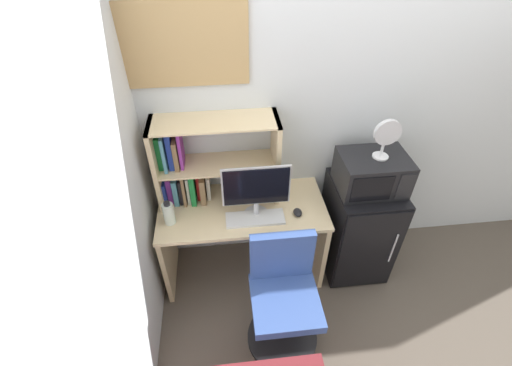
{
  "coord_description": "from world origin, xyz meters",
  "views": [
    {
      "loc": [
        -1.04,
        -2.21,
        2.54
      ],
      "look_at": [
        -0.83,
        -0.32,
        0.99
      ],
      "focal_mm": 24.71,
      "sensor_mm": 36.0,
      "label": 1
    }
  ],
  "objects_px": {
    "keyboard": "(255,218)",
    "microwave": "(372,173)",
    "mini_fridge": "(358,227)",
    "desk_fan": "(386,136)",
    "wall_corkboard": "(185,46)",
    "computer_mouse": "(298,212)",
    "desk_chair": "(283,301)",
    "water_bottle": "(169,213)",
    "monitor": "(256,189)",
    "hutch_bookshelf": "(198,164)"
  },
  "relations": [
    {
      "from": "monitor",
      "to": "keyboard",
      "type": "relative_size",
      "value": 1.13
    },
    {
      "from": "keyboard",
      "to": "desk_fan",
      "type": "bearing_deg",
      "value": 7.35
    },
    {
      "from": "keyboard",
      "to": "microwave",
      "type": "bearing_deg",
      "value": 7.99
    },
    {
      "from": "hutch_bookshelf",
      "to": "keyboard",
      "type": "xyz_separation_m",
      "value": [
        0.38,
        -0.3,
        -0.29
      ]
    },
    {
      "from": "computer_mouse",
      "to": "wall_corkboard",
      "type": "distance_m",
      "value": 1.34
    },
    {
      "from": "hutch_bookshelf",
      "to": "water_bottle",
      "type": "bearing_deg",
      "value": -130.67
    },
    {
      "from": "keyboard",
      "to": "mini_fridge",
      "type": "height_order",
      "value": "mini_fridge"
    },
    {
      "from": "computer_mouse",
      "to": "desk_chair",
      "type": "relative_size",
      "value": 0.1
    },
    {
      "from": "computer_mouse",
      "to": "water_bottle",
      "type": "bearing_deg",
      "value": 178.62
    },
    {
      "from": "desk_chair",
      "to": "wall_corkboard",
      "type": "relative_size",
      "value": 1.18
    },
    {
      "from": "water_bottle",
      "to": "wall_corkboard",
      "type": "height_order",
      "value": "wall_corkboard"
    },
    {
      "from": "monitor",
      "to": "microwave",
      "type": "distance_m",
      "value": 0.85
    },
    {
      "from": "hutch_bookshelf",
      "to": "mini_fridge",
      "type": "distance_m",
      "value": 1.39
    },
    {
      "from": "hutch_bookshelf",
      "to": "mini_fridge",
      "type": "xyz_separation_m",
      "value": [
        1.24,
        -0.18,
        -0.61
      ]
    },
    {
      "from": "hutch_bookshelf",
      "to": "desk_chair",
      "type": "xyz_separation_m",
      "value": [
        0.52,
        -0.76,
        -0.64
      ]
    },
    {
      "from": "monitor",
      "to": "mini_fridge",
      "type": "bearing_deg",
      "value": 4.92
    },
    {
      "from": "mini_fridge",
      "to": "microwave",
      "type": "xyz_separation_m",
      "value": [
        0.0,
        0.0,
        0.56
      ]
    },
    {
      "from": "microwave",
      "to": "desk_fan",
      "type": "relative_size",
      "value": 1.62
    },
    {
      "from": "mini_fridge",
      "to": "desk_fan",
      "type": "bearing_deg",
      "value": -5.3
    },
    {
      "from": "desk_fan",
      "to": "hutch_bookshelf",
      "type": "bearing_deg",
      "value": 171.77
    },
    {
      "from": "water_bottle",
      "to": "keyboard",
      "type": "bearing_deg",
      "value": -3.84
    },
    {
      "from": "monitor",
      "to": "desk_chair",
      "type": "distance_m",
      "value": 0.78
    },
    {
      "from": "hutch_bookshelf",
      "to": "computer_mouse",
      "type": "xyz_separation_m",
      "value": [
        0.69,
        -0.28,
        -0.28
      ]
    },
    {
      "from": "mini_fridge",
      "to": "wall_corkboard",
      "type": "relative_size",
      "value": 1.12
    },
    {
      "from": "monitor",
      "to": "hutch_bookshelf",
      "type": "bearing_deg",
      "value": 147.08
    },
    {
      "from": "mini_fridge",
      "to": "desk_chair",
      "type": "bearing_deg",
      "value": -141.04
    },
    {
      "from": "water_bottle",
      "to": "desk_fan",
      "type": "relative_size",
      "value": 0.64
    },
    {
      "from": "mini_fridge",
      "to": "computer_mouse",
      "type": "bearing_deg",
      "value": -169.69
    },
    {
      "from": "microwave",
      "to": "wall_corkboard",
      "type": "height_order",
      "value": "wall_corkboard"
    },
    {
      "from": "monitor",
      "to": "desk_fan",
      "type": "height_order",
      "value": "desk_fan"
    },
    {
      "from": "monitor",
      "to": "water_bottle",
      "type": "bearing_deg",
      "value": -179.59
    },
    {
      "from": "hutch_bookshelf",
      "to": "water_bottle",
      "type": "distance_m",
      "value": 0.4
    },
    {
      "from": "computer_mouse",
      "to": "microwave",
      "type": "height_order",
      "value": "microwave"
    },
    {
      "from": "monitor",
      "to": "desk_fan",
      "type": "bearing_deg",
      "value": 4.57
    },
    {
      "from": "microwave",
      "to": "desk_chair",
      "type": "relative_size",
      "value": 0.53
    },
    {
      "from": "wall_corkboard",
      "to": "computer_mouse",
      "type": "bearing_deg",
      "value": -30.19
    },
    {
      "from": "computer_mouse",
      "to": "water_bottle",
      "type": "relative_size",
      "value": 0.46
    },
    {
      "from": "keyboard",
      "to": "microwave",
      "type": "height_order",
      "value": "microwave"
    },
    {
      "from": "desk_fan",
      "to": "desk_chair",
      "type": "bearing_deg",
      "value": -142.34
    },
    {
      "from": "keyboard",
      "to": "desk_chair",
      "type": "xyz_separation_m",
      "value": [
        0.14,
        -0.46,
        -0.34
      ]
    },
    {
      "from": "desk_fan",
      "to": "desk_chair",
      "type": "xyz_separation_m",
      "value": [
        -0.75,
        -0.58,
        -0.9
      ]
    },
    {
      "from": "water_bottle",
      "to": "mini_fridge",
      "type": "relative_size",
      "value": 0.22
    },
    {
      "from": "keyboard",
      "to": "wall_corkboard",
      "type": "height_order",
      "value": "wall_corkboard"
    },
    {
      "from": "computer_mouse",
      "to": "wall_corkboard",
      "type": "bearing_deg",
      "value": 149.81
    },
    {
      "from": "computer_mouse",
      "to": "desk_chair",
      "type": "bearing_deg",
      "value": -109.65
    },
    {
      "from": "desk_fan",
      "to": "wall_corkboard",
      "type": "bearing_deg",
      "value": 166.49
    },
    {
      "from": "keyboard",
      "to": "water_bottle",
      "type": "height_order",
      "value": "water_bottle"
    },
    {
      "from": "microwave",
      "to": "wall_corkboard",
      "type": "distance_m",
      "value": 1.52
    },
    {
      "from": "microwave",
      "to": "computer_mouse",
      "type": "bearing_deg",
      "value": -169.39
    },
    {
      "from": "water_bottle",
      "to": "desk_chair",
      "type": "bearing_deg",
      "value": -34.16
    }
  ]
}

